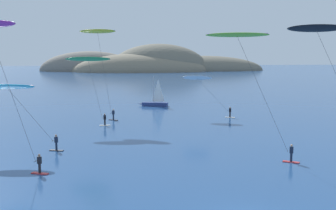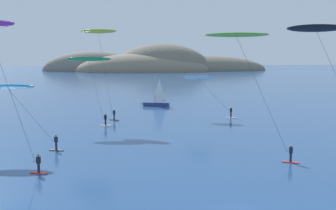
# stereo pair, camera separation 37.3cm
# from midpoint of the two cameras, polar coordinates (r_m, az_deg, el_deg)

# --- Properties ---
(headland_island) EXTENTS (123.37, 41.60, 29.36)m
(headland_island) POSITION_cam_midpoint_polar(r_m,az_deg,el_deg) (228.80, -2.37, 4.63)
(headland_island) COLOR slate
(headland_island) RESTS_ON ground
(sailboat_near) EXTENTS (5.89, 2.93, 5.70)m
(sailboat_near) POSITION_cam_midpoint_polar(r_m,az_deg,el_deg) (79.74, -2.11, 0.32)
(sailboat_near) COLOR navy
(sailboat_near) RESTS_ON ground
(kitesurfer_yellow) EXTENTS (6.01, 3.98, 13.58)m
(kitesurfer_yellow) POSITION_cam_midpoint_polar(r_m,az_deg,el_deg) (64.04, -9.57, 9.06)
(kitesurfer_yellow) COLOR #2D2D33
(kitesurfer_yellow) RESTS_ON ground
(kitesurfer_white) EXTENTS (8.16, 3.69, 6.59)m
(kitesurfer_white) POSITION_cam_midpoint_polar(r_m,az_deg,el_deg) (66.21, 4.15, 3.30)
(kitesurfer_white) COLOR silver
(kitesurfer_white) RESTS_ON ground
(kitesurfer_cyan) EXTENTS (8.48, 2.14, 7.06)m
(kitesurfer_cyan) POSITION_cam_midpoint_polar(r_m,az_deg,el_deg) (45.80, -20.81, 1.81)
(kitesurfer_cyan) COLOR #2D2D33
(kitesurfer_cyan) RESTS_ON ground
(kitesurfer_green) EXTENTS (6.33, 2.08, 9.61)m
(kitesurfer_green) POSITION_cam_midpoint_polar(r_m,az_deg,el_deg) (58.70, -10.83, 5.56)
(kitesurfer_green) COLOR silver
(kitesurfer_green) RESTS_ON ground
(kitesurfer_black) EXTENTS (7.86, 5.47, 12.68)m
(kitesurfer_black) POSITION_cam_midpoint_polar(r_m,az_deg,el_deg) (40.19, 19.83, 8.25)
(kitesurfer_black) COLOR silver
(kitesurfer_black) RESTS_ON ground
(kitesurfer_lime) EXTENTS (8.58, 4.08, 12.01)m
(kitesurfer_lime) POSITION_cam_midpoint_polar(r_m,az_deg,el_deg) (39.75, 9.64, 8.08)
(kitesurfer_lime) COLOR red
(kitesurfer_lime) RESTS_ON ground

